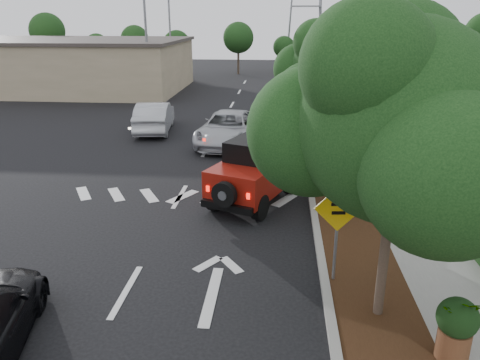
# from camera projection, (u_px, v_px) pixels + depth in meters

# --- Properties ---
(ground) EXTENTS (120.00, 120.00, 0.00)m
(ground) POSITION_uv_depth(u_px,v_px,m) (126.00, 291.00, 10.80)
(ground) COLOR black
(ground) RESTS_ON ground
(curb) EXTENTS (0.20, 70.00, 0.15)m
(curb) POSITION_uv_depth(u_px,v_px,m) (304.00, 151.00, 21.68)
(curb) COLOR #9E9B93
(curb) RESTS_ON ground
(planting_strip) EXTENTS (1.80, 70.00, 0.12)m
(planting_strip) POSITION_uv_depth(u_px,v_px,m) (326.00, 152.00, 21.60)
(planting_strip) COLOR black
(planting_strip) RESTS_ON ground
(sidewalk) EXTENTS (2.00, 70.00, 0.12)m
(sidewalk) POSITION_uv_depth(u_px,v_px,m) (368.00, 153.00, 21.45)
(sidewalk) COLOR gray
(sidewalk) RESTS_ON ground
(hedge) EXTENTS (0.80, 70.00, 0.80)m
(hedge) POSITION_uv_depth(u_px,v_px,m) (400.00, 146.00, 21.22)
(hedge) COLOR black
(hedge) RESTS_ON ground
(commercial_building) EXTENTS (22.00, 12.00, 4.00)m
(commercial_building) POSITION_uv_depth(u_px,v_px,m) (52.00, 66.00, 39.62)
(commercial_building) COLOR #9A8B6A
(commercial_building) RESTS_ON ground
(transmission_tower) EXTENTS (7.00, 4.00, 28.00)m
(transmission_tower) POSITION_uv_depth(u_px,v_px,m) (303.00, 69.00, 55.41)
(transmission_tower) COLOR slate
(transmission_tower) RESTS_ON ground
(street_tree_near) EXTENTS (3.80, 3.80, 5.92)m
(street_tree_near) POSITION_uv_depth(u_px,v_px,m) (377.00, 317.00, 9.88)
(street_tree_near) COLOR black
(street_tree_near) RESTS_ON ground
(street_tree_mid) EXTENTS (3.20, 3.20, 5.32)m
(street_tree_mid) POSITION_uv_depth(u_px,v_px,m) (339.00, 196.00, 16.46)
(street_tree_mid) COLOR black
(street_tree_mid) RESTS_ON ground
(street_tree_far) EXTENTS (3.40, 3.40, 5.62)m
(street_tree_far) POSITION_uv_depth(u_px,v_px,m) (324.00, 147.00, 22.56)
(street_tree_far) COLOR black
(street_tree_far) RESTS_ON ground
(light_pole_a) EXTENTS (2.00, 0.22, 9.00)m
(light_pole_a) POSITION_uv_depth(u_px,v_px,m) (150.00, 99.00, 35.76)
(light_pole_a) COLOR slate
(light_pole_a) RESTS_ON ground
(light_pole_b) EXTENTS (2.00, 0.22, 9.00)m
(light_pole_b) POSITION_uv_depth(u_px,v_px,m) (172.00, 79.00, 47.11)
(light_pole_b) COLOR slate
(light_pole_b) RESTS_ON ground
(red_jeep) EXTENTS (3.17, 4.36, 2.13)m
(red_jeep) POSITION_uv_depth(u_px,v_px,m) (257.00, 170.00, 15.84)
(red_jeep) COLOR black
(red_jeep) RESTS_ON ground
(silver_suv_ahead) EXTENTS (3.09, 5.83, 1.56)m
(silver_suv_ahead) POSITION_uv_depth(u_px,v_px,m) (229.00, 128.00, 22.96)
(silver_suv_ahead) COLOR #B4B7BC
(silver_suv_ahead) RESTS_ON ground
(silver_sedan_oncoming) EXTENTS (2.33, 5.07, 1.61)m
(silver_sedan_oncoming) POSITION_uv_depth(u_px,v_px,m) (154.00, 117.00, 25.48)
(silver_sedan_oncoming) COLOR #B4B7BC
(silver_sedan_oncoming) RESTS_ON ground
(parked_suv) EXTENTS (4.53, 1.88, 1.53)m
(parked_suv) POSITION_uv_depth(u_px,v_px,m) (101.00, 89.00, 35.53)
(parked_suv) COLOR #ACB0B4
(parked_suv) RESTS_ON ground
(speed_hump_sign) EXTENTS (1.11, 0.14, 2.38)m
(speed_hump_sign) POSITION_uv_depth(u_px,v_px,m) (338.00, 220.00, 10.56)
(speed_hump_sign) COLOR slate
(speed_hump_sign) RESTS_ON ground
(terracotta_planter) EXTENTS (0.74, 0.74, 1.28)m
(terracotta_planter) POSITION_uv_depth(u_px,v_px,m) (457.00, 323.00, 8.29)
(terracotta_planter) COLOR brown
(terracotta_planter) RESTS_ON ground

